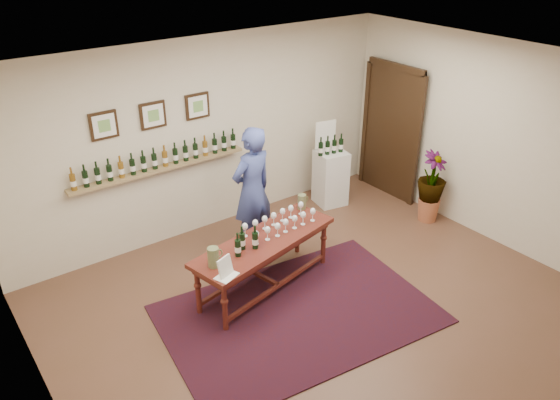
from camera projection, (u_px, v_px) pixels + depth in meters
ground at (320, 306)px, 6.54m from camera, size 6.00×6.00×0.00m
room_shell at (349, 137)px, 8.47m from camera, size 6.00×6.00×6.00m
rug at (299, 314)px, 6.40m from camera, size 3.31×2.42×0.02m
tasting_table at (265, 247)px, 6.61m from camera, size 2.05×1.02×0.70m
table_glasses at (280, 222)px, 6.76m from camera, size 1.38×0.39×0.19m
table_bottles at (244, 239)px, 6.28m from camera, size 0.30×0.19×0.31m
pitcher_left at (213, 257)px, 6.01m from camera, size 0.18×0.18×0.24m
pitcher_right at (302, 202)px, 7.22m from camera, size 0.17×0.17×0.20m
menu_card at (225, 267)px, 5.86m from camera, size 0.29×0.25×0.22m
display_pedestal at (331, 178)px, 8.72m from camera, size 0.52×0.52×0.89m
pedestal_bottles at (331, 144)px, 8.38m from camera, size 0.32×0.14×0.31m
info_sign at (325, 134)px, 8.52m from camera, size 0.35×0.09×0.48m
potted_plant at (431, 187)px, 8.16m from camera, size 0.58×0.58×0.96m
person at (252, 191)px, 7.29m from camera, size 0.71×0.52×1.80m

